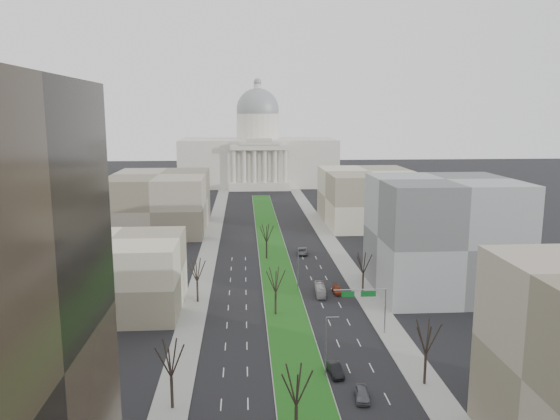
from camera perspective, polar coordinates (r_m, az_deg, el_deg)
name	(u,v)px	position (r m, az deg, el deg)	size (l,w,h in m)	color
ground	(274,259)	(142.52, -0.61, -5.12)	(600.00, 600.00, 0.00)	black
median	(274,259)	(141.52, -0.58, -5.19)	(8.00, 222.03, 0.20)	#999993
sidewalk_left	(199,291)	(118.76, -8.46, -8.34)	(5.00, 330.00, 0.15)	gray
sidewalk_right	(361,287)	(121.01, 8.46, -7.99)	(5.00, 330.00, 0.15)	gray
capitol	(258,154)	(287.76, -2.31, 5.90)	(80.00, 46.00, 55.00)	beige
building_beige_left	(112,275)	(109.69, -17.12, -6.47)	(26.00, 22.00, 14.00)	gray
building_grey_right	(443,236)	(119.72, 16.67, -2.59)	(28.00, 26.00, 24.00)	slate
building_far_left	(160,202)	(181.62, -12.43, 0.87)	(30.00, 40.00, 18.00)	#786F5C
building_far_right	(369,197)	(189.38, 9.24, 1.35)	(30.00, 40.00, 18.00)	gray
tree_left_mid	(171,358)	(72.67, -11.36, -14.88)	(5.40, 5.40, 9.72)	black
tree_left_far	(197,269)	(110.06, -8.68, -6.15)	(5.28, 5.28, 9.50)	black
tree_right_mid	(427,336)	(79.63, 15.08, -12.62)	(5.52, 5.52, 9.94)	black
tree_right_far	(363,262)	(116.28, 8.71, -5.43)	(5.04, 5.04, 9.07)	black
tree_median_a	(296,385)	(65.14, 1.72, -17.77)	(5.40, 5.40, 9.72)	black
tree_median_b	(276,279)	(102.11, -0.46, -7.24)	(5.40, 5.40, 9.72)	black
tree_median_c	(266,233)	(140.75, -1.42, -2.38)	(5.40, 5.40, 9.72)	black
streetlamp_median_b	(326,346)	(80.15, 4.87, -13.96)	(1.90, 0.20, 9.16)	gray
streetlamp_median_c	(298,267)	(117.50, 1.93, -6.02)	(1.90, 0.20, 9.16)	gray
mast_arm_signs	(370,300)	(95.17, 9.38, -9.26)	(9.12, 0.24, 8.09)	gray
car_grey_near	(362,394)	(76.95, 8.58, -18.48)	(1.84, 4.57, 1.56)	#56585F
car_black	(335,369)	(82.74, 5.77, -16.24)	(1.68, 4.83, 1.59)	black
car_red	(338,290)	(116.58, 6.03, -8.33)	(1.88, 4.62, 1.34)	maroon
car_grey_far	(302,252)	(146.66, 2.33, -4.37)	(2.60, 5.65, 1.57)	#4E5056
box_van	(320,290)	(115.38, 4.23, -8.30)	(1.79, 7.64, 2.13)	silver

